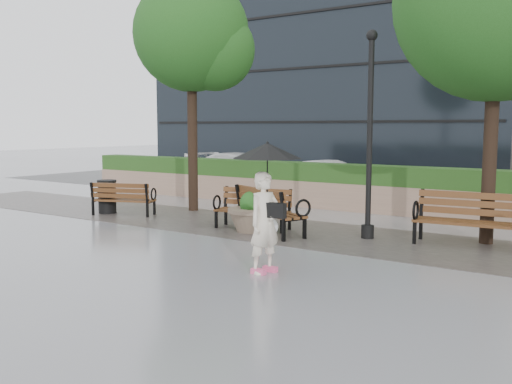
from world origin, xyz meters
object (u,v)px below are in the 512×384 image
Objects in this scene: bench_1 at (253,217)px; trash_bin at (107,198)px; bench_0 at (124,206)px; planter_left at (252,216)px; bench_3 at (466,231)px; lamppost at (369,148)px; pedestrian at (266,195)px; car_right at (330,178)px; bench_2 at (270,220)px; car_left at (243,171)px.

bench_1 is 4.87m from trash_bin.
bench_0 is 0.96× the size of bench_1.
bench_3 is at bearing 13.55° from planter_left.
lamppost is 2.06× the size of pedestrian.
trash_bin is 0.24× the size of car_right.
planter_left is at bearing 158.31° from bench_0.
bench_1 is 1.65× the size of planter_left.
car_right is at bearing 103.45° from planter_left.
pedestrian is (2.51, -3.27, 1.04)m from bench_1.
lamppost is at bearing -138.50° from car_right.
bench_0 is 4.20m from bench_1.
trash_bin is (-5.53, 0.03, 0.13)m from bench_2.
bench_1 reaches higher than bench_0.
bench_3 reaches higher than trash_bin.
bench_2 reaches higher than bench_0.
lamppost reaches higher than bench_0.
pedestrian is at bearing -137.23° from car_left.
car_right reaches higher than planter_left.
planter_left is at bearing 53.98° from pedestrian.
pedestrian is (6.71, -3.04, 1.05)m from bench_0.
pedestrian is at bearing -93.72° from lamppost.
bench_3 is 0.56× the size of car_right.
lamppost is at bearing 5.17° from trash_bin.
bench_3 is at bearing 10.01° from lamppost.
trash_bin is at bearing -20.85° from bench_0.
bench_1 is at bearing 123.20° from planter_left.
car_left is (-5.26, 7.03, 0.43)m from bench_1.
planter_left reaches higher than bench_0.
lamppost is at bearing -175.20° from bench_3.
bench_0 is 0.84× the size of pedestrian.
pedestrian is at bearing -52.05° from planter_left.
bench_2 is 0.43× the size of car_left.
trash_bin is 8.20m from car_right.
bench_2 is 4.23m from bench_3.
trash_bin is 0.18× the size of car_left.
lamppost reaches higher than car_right.
pedestrian is at bearing -22.40° from trash_bin.
car_right is at bearing -48.94° from bench_2.
bench_0 is 7.20m from lamppost.
car_right is at bearing -80.02° from car_left.
car_left is at bearing -26.68° from bench_2.
lamppost is at bearing 16.24° from planter_left.
bench_3 reaches higher than bench_1.
pedestrian is at bearing -149.75° from car_right.
bench_2 is 1.00× the size of bench_3.
bench_3 is 2.35× the size of trash_bin.
bench_2 reaches higher than planter_left.
car_right is 11.37m from pedestrian.
car_left is (-0.41, 7.26, 0.27)m from trash_bin.
trash_bin is (-5.05, 0.06, 0.07)m from planter_left.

